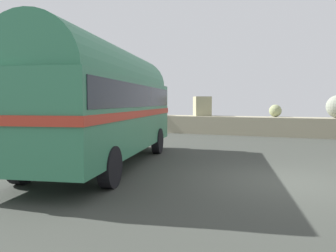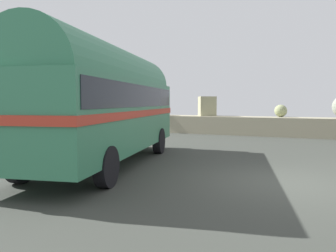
# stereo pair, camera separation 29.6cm
# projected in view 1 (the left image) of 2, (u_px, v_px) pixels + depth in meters

# --- Properties ---
(ground) EXTENTS (32.00, 26.00, 0.02)m
(ground) POSITION_uv_depth(u_px,v_px,m) (288.00, 183.00, 8.11)
(ground) COLOR #363933
(breakwater) EXTENTS (31.36, 2.12, 2.45)m
(breakwater) POSITION_uv_depth(u_px,v_px,m) (297.00, 124.00, 18.96)
(breakwater) COLOR gray
(breakwater) RESTS_ON ground
(vintage_coach) EXTENTS (4.21, 8.90, 3.70)m
(vintage_coach) POSITION_uv_depth(u_px,v_px,m) (104.00, 99.00, 10.17)
(vintage_coach) COLOR black
(vintage_coach) RESTS_ON ground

